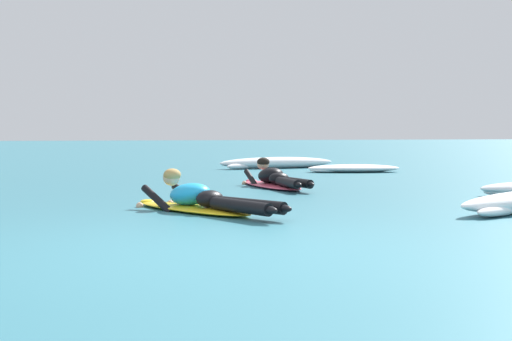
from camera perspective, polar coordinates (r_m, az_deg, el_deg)
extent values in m
plane|color=#2D6B7A|center=(15.56, -10.35, -0.36)|extent=(120.00, 120.00, 0.00)
ellipsoid|color=yellow|center=(8.38, -5.14, -3.06)|extent=(1.38, 2.00, 0.07)
ellipsoid|color=yellow|center=(9.14, -8.75, -2.50)|extent=(0.26, 0.26, 0.06)
ellipsoid|color=#1E9EDB|center=(8.40, -5.35, -1.91)|extent=(0.65, 0.75, 0.34)
ellipsoid|color=black|center=(8.11, -3.75, -2.30)|extent=(0.43, 0.41, 0.20)
cylinder|color=black|center=(7.59, -1.26, -2.90)|extent=(0.52, 0.92, 0.14)
ellipsoid|color=black|center=(7.22, 1.08, -3.20)|extent=(0.19, 0.24, 0.08)
cylinder|color=black|center=(7.69, -0.37, -2.81)|extent=(0.61, 0.88, 0.14)
ellipsoid|color=black|center=(7.37, 2.25, -3.08)|extent=(0.19, 0.24, 0.08)
cylinder|color=black|center=(8.56, -7.95, -2.37)|extent=(0.36, 0.57, 0.34)
sphere|color=tan|center=(8.89, -9.37, -2.82)|extent=(0.09, 0.09, 0.09)
cylinder|color=black|center=(8.80, -5.52, -2.20)|extent=(0.36, 0.57, 0.34)
sphere|color=tan|center=(9.11, -6.91, -2.66)|extent=(0.09, 0.09, 0.09)
sphere|color=tan|center=(8.69, -6.86, -0.54)|extent=(0.21, 0.21, 0.21)
ellipsoid|color=#AD894C|center=(8.67, -6.78, -0.35)|extent=(0.29, 0.28, 0.16)
ellipsoid|color=#E54C66|center=(11.92, 1.28, -1.20)|extent=(0.78, 2.15, 0.07)
ellipsoid|color=#E54C66|center=(12.85, -0.38, -0.84)|extent=(0.22, 0.22, 0.06)
ellipsoid|color=black|center=(11.96, 1.19, -0.39)|extent=(0.46, 0.66, 0.34)
ellipsoid|color=black|center=(11.62, 1.86, -0.64)|extent=(0.37, 0.31, 0.20)
cylinder|color=black|center=(11.07, 2.61, -0.99)|extent=(0.17, 0.85, 0.14)
ellipsoid|color=black|center=(10.67, 3.38, -1.15)|extent=(0.12, 0.23, 0.08)
cylinder|color=black|center=(11.13, 3.36, -0.97)|extent=(0.27, 0.86, 0.14)
ellipsoid|color=black|center=(10.76, 4.39, -1.12)|extent=(0.12, 0.23, 0.08)
cylinder|color=black|center=(12.20, -0.37, -0.70)|extent=(0.15, 0.57, 0.33)
sphere|color=tan|center=(12.56, -0.95, -1.04)|extent=(0.09, 0.09, 0.09)
cylinder|color=black|center=(12.34, 1.58, -0.65)|extent=(0.15, 0.57, 0.33)
sphere|color=tan|center=(12.67, 0.98, -1.01)|extent=(0.09, 0.09, 0.09)
sphere|color=tan|center=(12.29, 0.56, 0.56)|extent=(0.21, 0.21, 0.21)
ellipsoid|color=black|center=(12.27, 0.59, 0.70)|extent=(0.24, 0.22, 0.16)
ellipsoid|color=white|center=(16.52, 7.88, 0.18)|extent=(2.26, 1.17, 0.18)
ellipsoid|color=white|center=(16.76, 9.58, 0.12)|extent=(0.82, 0.50, 0.13)
ellipsoid|color=white|center=(16.30, 5.74, 0.01)|extent=(0.85, 0.59, 0.10)
ellipsoid|color=white|center=(18.08, 1.73, 0.64)|extent=(3.16, 0.96, 0.29)
ellipsoid|color=white|center=(18.49, 3.83, 0.55)|extent=(1.15, 0.66, 0.20)
ellipsoid|color=white|center=(17.68, -0.98, 0.37)|extent=(1.12, 0.80, 0.16)
ellipsoid|color=white|center=(8.39, 19.21, -2.97)|extent=(1.06, 0.79, 0.14)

